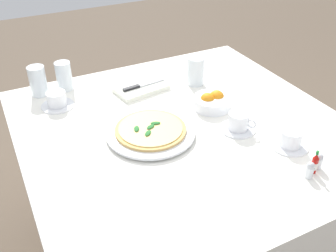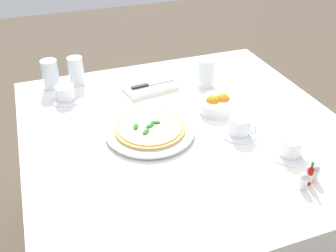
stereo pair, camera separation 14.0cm
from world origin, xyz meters
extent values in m
cube|color=white|center=(0.00, 0.00, 0.73)|extent=(1.17, 1.17, 0.02)
cube|color=white|center=(0.00, 0.58, 0.58)|extent=(1.17, 0.01, 0.28)
cube|color=white|center=(-0.58, 0.00, 0.58)|extent=(0.01, 1.17, 0.28)
cube|color=white|center=(0.58, 0.00, 0.58)|extent=(0.01, 1.17, 0.28)
cylinder|color=brown|center=(-0.49, 0.49, 0.36)|extent=(0.06, 0.06, 0.72)
cylinder|color=brown|center=(0.49, 0.49, 0.36)|extent=(0.06, 0.06, 0.72)
cylinder|color=white|center=(-0.14, 0.01, 0.74)|extent=(0.19, 0.19, 0.01)
cylinder|color=white|center=(-0.14, 0.01, 0.75)|extent=(0.32, 0.32, 0.01)
cylinder|color=#DBAD60|center=(-0.14, 0.01, 0.76)|extent=(0.25, 0.25, 0.01)
cylinder|color=#EFD17A|center=(-0.14, 0.01, 0.77)|extent=(0.23, 0.23, 0.00)
ellipsoid|color=#2D7533|center=(-0.11, 0.02, 0.77)|extent=(0.04, 0.03, 0.01)
ellipsoid|color=#2D7533|center=(-0.13, 0.01, 0.77)|extent=(0.04, 0.03, 0.01)
ellipsoid|color=#2D7533|center=(-0.18, 0.02, 0.77)|extent=(0.03, 0.04, 0.01)
ellipsoid|color=#2D7533|center=(-0.16, -0.02, 0.77)|extent=(0.04, 0.04, 0.01)
cylinder|color=white|center=(-0.39, 0.36, 0.74)|extent=(0.13, 0.13, 0.01)
cylinder|color=white|center=(-0.39, 0.36, 0.77)|extent=(0.08, 0.08, 0.06)
torus|color=white|center=(-0.39, 0.41, 0.78)|extent=(0.01, 0.04, 0.03)
cylinder|color=black|center=(-0.39, 0.36, 0.80)|extent=(0.07, 0.07, 0.00)
cylinder|color=white|center=(0.16, -0.10, 0.74)|extent=(0.13, 0.13, 0.01)
cylinder|color=white|center=(0.16, -0.10, 0.78)|extent=(0.08, 0.08, 0.06)
torus|color=white|center=(0.19, -0.15, 0.78)|extent=(0.02, 0.03, 0.03)
cylinder|color=black|center=(0.16, -0.10, 0.80)|extent=(0.07, 0.07, 0.00)
cylinder|color=white|center=(0.26, -0.27, 0.74)|extent=(0.13, 0.13, 0.01)
cylinder|color=white|center=(0.26, -0.27, 0.77)|extent=(0.08, 0.08, 0.06)
torus|color=white|center=(0.28, -0.22, 0.78)|extent=(0.02, 0.04, 0.03)
cylinder|color=black|center=(0.26, -0.27, 0.80)|extent=(0.07, 0.07, 0.00)
cylinder|color=white|center=(0.21, 0.28, 0.80)|extent=(0.07, 0.07, 0.12)
cylinder|color=silver|center=(0.21, 0.28, 0.78)|extent=(0.06, 0.06, 0.07)
cylinder|color=white|center=(-0.32, 0.49, 0.80)|extent=(0.07, 0.07, 0.12)
cylinder|color=silver|center=(-0.32, 0.49, 0.78)|extent=(0.06, 0.06, 0.08)
cylinder|color=white|center=(-0.43, 0.49, 0.80)|extent=(0.07, 0.07, 0.13)
cylinder|color=silver|center=(-0.43, 0.49, 0.78)|extent=(0.06, 0.06, 0.08)
cube|color=white|center=(-0.03, 0.33, 0.75)|extent=(0.24, 0.16, 0.02)
cube|color=silver|center=(0.02, 0.34, 0.76)|extent=(0.12, 0.03, 0.01)
cube|color=black|center=(-0.08, 0.33, 0.76)|extent=(0.08, 0.03, 0.01)
cylinder|color=white|center=(0.16, 0.07, 0.76)|extent=(0.15, 0.15, 0.04)
sphere|color=orange|center=(0.19, 0.08, 0.78)|extent=(0.06, 0.06, 0.06)
sphere|color=orange|center=(0.14, 0.08, 0.78)|extent=(0.06, 0.06, 0.06)
cylinder|color=#B7140F|center=(0.23, -0.41, 0.77)|extent=(0.02, 0.02, 0.05)
cylinder|color=white|center=(0.23, -0.41, 0.77)|extent=(0.02, 0.02, 0.02)
cone|color=#B7140F|center=(0.23, -0.41, 0.80)|extent=(0.02, 0.02, 0.02)
cylinder|color=#1E722D|center=(0.23, -0.41, 0.82)|extent=(0.01, 0.01, 0.01)
cylinder|color=white|center=(0.26, -0.40, 0.76)|extent=(0.03, 0.03, 0.04)
cylinder|color=white|center=(0.26, -0.40, 0.75)|extent=(0.02, 0.02, 0.03)
sphere|color=silver|center=(0.26, -0.40, 0.78)|extent=(0.02, 0.02, 0.02)
cylinder|color=white|center=(0.21, -0.42, 0.76)|extent=(0.03, 0.03, 0.04)
cylinder|color=#38332D|center=(0.21, -0.42, 0.75)|extent=(0.02, 0.02, 0.03)
sphere|color=silver|center=(0.21, -0.42, 0.78)|extent=(0.02, 0.02, 0.02)
camera|label=1|loc=(-0.59, -1.04, 1.54)|focal=41.37mm
camera|label=2|loc=(-0.46, -1.09, 1.54)|focal=41.37mm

